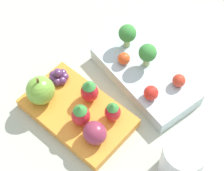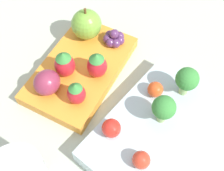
{
  "view_description": "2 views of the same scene",
  "coord_description": "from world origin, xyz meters",
  "px_view_note": "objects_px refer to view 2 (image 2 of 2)",
  "views": [
    {
      "loc": [
        0.26,
        -0.23,
        0.55
      ],
      "look_at": [
        -0.0,
        -0.0,
        0.04
      ],
      "focal_mm": 60.0,
      "sensor_mm": 36.0,
      "label": 1
    },
    {
      "loc": [
        0.19,
        0.13,
        0.4
      ],
      "look_at": [
        -0.0,
        -0.0,
        0.04
      ],
      "focal_mm": 50.0,
      "sensor_mm": 36.0,
      "label": 2
    }
  ],
  "objects_px": {
    "bento_box_fruit": "(81,69)",
    "cherry_tomato_1": "(155,89)",
    "bento_box_savoury": "(148,124)",
    "apple": "(86,24)",
    "grape_cluster": "(114,38)",
    "broccoli_floret_1": "(165,106)",
    "plum": "(47,83)",
    "strawberry_1": "(97,65)",
    "cherry_tomato_0": "(141,160)",
    "strawberry_0": "(65,64)",
    "strawberry_2": "(76,93)",
    "cherry_tomato_2": "(111,128)",
    "broccoli_floret_0": "(187,80)"
  },
  "relations": [
    {
      "from": "cherry_tomato_1",
      "to": "grape_cluster",
      "type": "xyz_separation_m",
      "value": [
        -0.05,
        -0.1,
        -0.01
      ]
    },
    {
      "from": "broccoli_floret_1",
      "to": "strawberry_2",
      "type": "distance_m",
      "value": 0.12
    },
    {
      "from": "bento_box_savoury",
      "to": "broccoli_floret_0",
      "type": "distance_m",
      "value": 0.08
    },
    {
      "from": "bento_box_fruit",
      "to": "cherry_tomato_1",
      "type": "relative_size",
      "value": 8.83
    },
    {
      "from": "cherry_tomato_1",
      "to": "strawberry_2",
      "type": "height_order",
      "value": "strawberry_2"
    },
    {
      "from": "strawberry_0",
      "to": "strawberry_1",
      "type": "height_order",
      "value": "same"
    },
    {
      "from": "broccoli_floret_0",
      "to": "apple",
      "type": "bearing_deg",
      "value": -94.07
    },
    {
      "from": "broccoli_floret_1",
      "to": "plum",
      "type": "xyz_separation_m",
      "value": [
        0.05,
        -0.16,
        -0.02
      ]
    },
    {
      "from": "strawberry_1",
      "to": "strawberry_0",
      "type": "bearing_deg",
      "value": -56.33
    },
    {
      "from": "strawberry_0",
      "to": "plum",
      "type": "bearing_deg",
      "value": -3.32
    },
    {
      "from": "bento_box_fruit",
      "to": "cherry_tomato_2",
      "type": "bearing_deg",
      "value": 58.2
    },
    {
      "from": "strawberry_0",
      "to": "bento_box_fruit",
      "type": "bearing_deg",
      "value": 159.39
    },
    {
      "from": "plum",
      "to": "bento_box_fruit",
      "type": "bearing_deg",
      "value": 169.93
    },
    {
      "from": "cherry_tomato_1",
      "to": "broccoli_floret_0",
      "type": "bearing_deg",
      "value": 129.54
    },
    {
      "from": "bento_box_savoury",
      "to": "strawberry_0",
      "type": "relative_size",
      "value": 4.41
    },
    {
      "from": "strawberry_1",
      "to": "strawberry_2",
      "type": "distance_m",
      "value": 0.05
    },
    {
      "from": "broccoli_floret_1",
      "to": "grape_cluster",
      "type": "height_order",
      "value": "broccoli_floret_1"
    },
    {
      "from": "plum",
      "to": "broccoli_floret_0",
      "type": "bearing_deg",
      "value": 122.44
    },
    {
      "from": "bento_box_savoury",
      "to": "cherry_tomato_1",
      "type": "xyz_separation_m",
      "value": [
        -0.04,
        -0.01,
        0.02
      ]
    },
    {
      "from": "grape_cluster",
      "to": "plum",
      "type": "bearing_deg",
      "value": -11.01
    },
    {
      "from": "apple",
      "to": "strawberry_1",
      "type": "relative_size",
      "value": 1.24
    },
    {
      "from": "plum",
      "to": "cherry_tomato_1",
      "type": "bearing_deg",
      "value": 120.56
    },
    {
      "from": "bento_box_savoury",
      "to": "apple",
      "type": "distance_m",
      "value": 0.18
    },
    {
      "from": "apple",
      "to": "grape_cluster",
      "type": "distance_m",
      "value": 0.05
    },
    {
      "from": "bento_box_fruit",
      "to": "strawberry_2",
      "type": "distance_m",
      "value": 0.07
    },
    {
      "from": "bento_box_fruit",
      "to": "grape_cluster",
      "type": "xyz_separation_m",
      "value": [
        -0.07,
        0.01,
        0.02
      ]
    },
    {
      "from": "bento_box_savoury",
      "to": "broccoli_floret_1",
      "type": "xyz_separation_m",
      "value": [
        -0.01,
        0.01,
        0.04
      ]
    },
    {
      "from": "cherry_tomato_1",
      "to": "cherry_tomato_2",
      "type": "relative_size",
      "value": 0.89
    },
    {
      "from": "strawberry_1",
      "to": "broccoli_floret_0",
      "type": "bearing_deg",
      "value": 108.34
    },
    {
      "from": "bento_box_fruit",
      "to": "cherry_tomato_1",
      "type": "height_order",
      "value": "cherry_tomato_1"
    },
    {
      "from": "apple",
      "to": "strawberry_0",
      "type": "xyz_separation_m",
      "value": [
        0.08,
        0.02,
        -0.0
      ]
    },
    {
      "from": "broccoli_floret_0",
      "to": "plum",
      "type": "distance_m",
      "value": 0.19
    },
    {
      "from": "cherry_tomato_0",
      "to": "strawberry_0",
      "type": "bearing_deg",
      "value": -108.51
    },
    {
      "from": "broccoli_floret_1",
      "to": "strawberry_2",
      "type": "xyz_separation_m",
      "value": [
        0.04,
        -0.11,
        -0.02
      ]
    },
    {
      "from": "cherry_tomato_0",
      "to": "strawberry_2",
      "type": "height_order",
      "value": "strawberry_2"
    },
    {
      "from": "bento_box_savoury",
      "to": "apple",
      "type": "bearing_deg",
      "value": -115.34
    },
    {
      "from": "strawberry_0",
      "to": "cherry_tomato_0",
      "type": "bearing_deg",
      "value": 71.49
    },
    {
      "from": "strawberry_1",
      "to": "plum",
      "type": "relative_size",
      "value": 1.16
    },
    {
      "from": "broccoli_floret_1",
      "to": "bento_box_savoury",
      "type": "bearing_deg",
      "value": -42.93
    },
    {
      "from": "strawberry_0",
      "to": "strawberry_2",
      "type": "relative_size",
      "value": 1.16
    },
    {
      "from": "grape_cluster",
      "to": "strawberry_0",
      "type": "bearing_deg",
      "value": -14.01
    },
    {
      "from": "cherry_tomato_0",
      "to": "apple",
      "type": "distance_m",
      "value": 0.23
    },
    {
      "from": "bento_box_savoury",
      "to": "bento_box_fruit",
      "type": "relative_size",
      "value": 1.05
    },
    {
      "from": "strawberry_0",
      "to": "strawberry_2",
      "type": "bearing_deg",
      "value": 57.77
    },
    {
      "from": "cherry_tomato_0",
      "to": "apple",
      "type": "relative_size",
      "value": 0.4
    },
    {
      "from": "grape_cluster",
      "to": "strawberry_1",
      "type": "bearing_deg",
      "value": 13.82
    },
    {
      "from": "strawberry_1",
      "to": "plum",
      "type": "xyz_separation_m",
      "value": [
        0.06,
        -0.04,
        -0.0
      ]
    },
    {
      "from": "cherry_tomato_0",
      "to": "bento_box_savoury",
      "type": "bearing_deg",
      "value": -157.59
    },
    {
      "from": "broccoli_floret_0",
      "to": "apple",
      "type": "xyz_separation_m",
      "value": [
        -0.01,
        -0.18,
        -0.01
      ]
    },
    {
      "from": "cherry_tomato_0",
      "to": "strawberry_1",
      "type": "relative_size",
      "value": 0.49
    }
  ]
}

